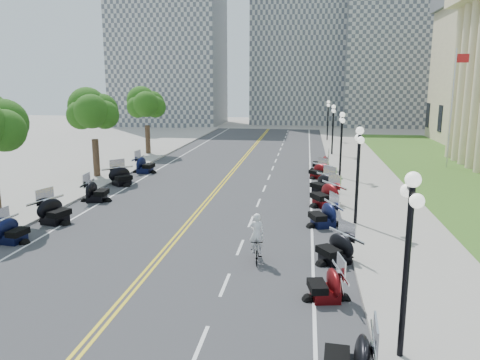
{
  "coord_description": "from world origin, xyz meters",
  "views": [
    {
      "loc": [
        5.98,
        -19.65,
        7.21
      ],
      "look_at": [
        2.46,
        5.16,
        2.0
      ],
      "focal_mm": 35.0,
      "sensor_mm": 36.0,
      "label": 1
    }
  ],
  "objects_px": {
    "cyclist_rider": "(257,218)",
    "motorcycle_n_3": "(350,357)",
    "bicycle": "(256,250)",
    "flagpole": "(452,110)"
  },
  "relations": [
    {
      "from": "flagpole",
      "to": "cyclist_rider",
      "type": "xyz_separation_m",
      "value": [
        -13.91,
        -23.56,
        -3.13
      ]
    },
    {
      "from": "flagpole",
      "to": "bicycle",
      "type": "relative_size",
      "value": 5.9
    },
    {
      "from": "bicycle",
      "to": "cyclist_rider",
      "type": "bearing_deg",
      "value": 83.45
    },
    {
      "from": "cyclist_rider",
      "to": "flagpole",
      "type": "bearing_deg",
      "value": -120.55
    },
    {
      "from": "motorcycle_n_3",
      "to": "cyclist_rider",
      "type": "distance_m",
      "value": 8.28
    },
    {
      "from": "motorcycle_n_3",
      "to": "cyclist_rider",
      "type": "bearing_deg",
      "value": -153.49
    },
    {
      "from": "cyclist_rider",
      "to": "motorcycle_n_3",
      "type": "bearing_deg",
      "value": 112.22
    },
    {
      "from": "cyclist_rider",
      "to": "bicycle",
      "type": "bearing_deg",
      "value": 90.0
    },
    {
      "from": "flagpole",
      "to": "motorcycle_n_3",
      "type": "height_order",
      "value": "flagpole"
    },
    {
      "from": "bicycle",
      "to": "cyclist_rider",
      "type": "relative_size",
      "value": 0.99
    }
  ]
}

